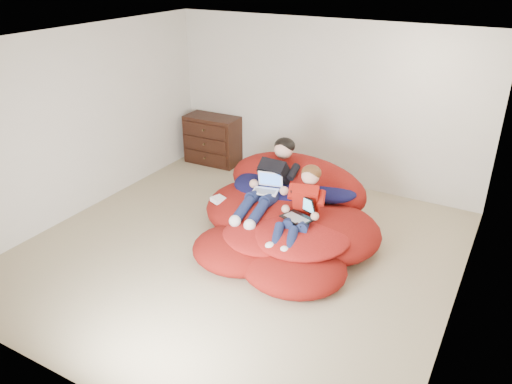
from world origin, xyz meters
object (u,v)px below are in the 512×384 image
(dresser, at_px, (213,140))
(laptop_black, at_px, (300,211))
(older_boy, at_px, (272,178))
(laptop_white, at_px, (268,186))
(younger_boy, at_px, (301,204))
(beanbag_pile, at_px, (287,216))

(dresser, height_order, laptop_black, dresser)
(older_boy, relative_size, laptop_black, 3.00)
(laptop_white, bearing_deg, younger_boy, -24.02)
(older_boy, bearing_deg, dresser, 142.15)
(dresser, xyz_separation_m, older_boy, (1.95, -1.51, 0.29))
(dresser, relative_size, laptop_black, 2.14)
(dresser, relative_size, older_boy, 0.71)
(older_boy, distance_m, laptop_white, 0.14)
(younger_boy, bearing_deg, dresser, 143.29)
(younger_boy, xyz_separation_m, laptop_black, (0.00, -0.04, -0.07))
(dresser, xyz_separation_m, younger_boy, (2.54, -1.90, 0.23))
(beanbag_pile, distance_m, laptop_white, 0.47)
(beanbag_pile, distance_m, younger_boy, 0.57)
(dresser, height_order, beanbag_pile, beanbag_pile)
(younger_boy, distance_m, laptop_black, 0.08)
(beanbag_pile, height_order, older_boy, older_boy)
(dresser, distance_m, older_boy, 2.48)
(dresser, distance_m, laptop_black, 3.20)
(older_boy, relative_size, younger_boy, 1.25)
(beanbag_pile, height_order, younger_boy, younger_boy)
(beanbag_pile, relative_size, laptop_black, 5.64)
(younger_boy, bearing_deg, older_boy, 147.23)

